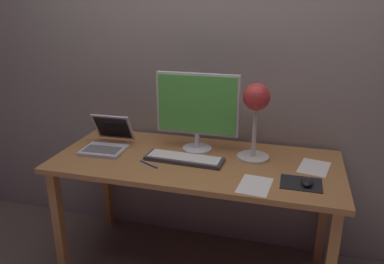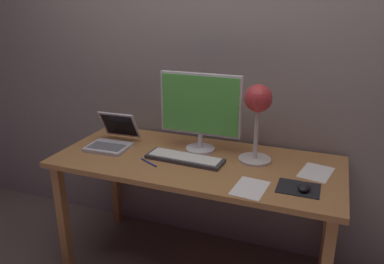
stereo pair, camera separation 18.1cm
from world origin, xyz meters
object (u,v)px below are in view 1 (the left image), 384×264
(desk_lamp, at_px, (256,106))
(mouse, at_px, (307,182))
(laptop, at_px, (108,139))
(pen, at_px, (149,164))
(keyboard_main, at_px, (184,159))
(monitor, at_px, (197,108))

(desk_lamp, distance_m, mouse, 0.49)
(laptop, xyz_separation_m, pen, (0.33, -0.17, -0.05))
(keyboard_main, height_order, pen, keyboard_main)
(keyboard_main, height_order, mouse, mouse)
(laptop, relative_size, desk_lamp, 0.71)
(mouse, bearing_deg, keyboard_main, 169.07)
(monitor, xyz_separation_m, laptop, (-0.53, -0.11, -0.21))
(mouse, distance_m, pen, 0.83)
(monitor, bearing_deg, keyboard_main, -99.72)
(keyboard_main, bearing_deg, mouse, -10.93)
(keyboard_main, relative_size, pen, 3.19)
(monitor, xyz_separation_m, pen, (-0.20, -0.28, -0.26))
(keyboard_main, distance_m, desk_lamp, 0.49)
(pen, bearing_deg, keyboard_main, 32.22)
(keyboard_main, relative_size, desk_lamp, 1.03)
(laptop, bearing_deg, keyboard_main, -7.38)
(pen, bearing_deg, laptop, 152.25)
(monitor, relative_size, keyboard_main, 1.08)
(mouse, bearing_deg, laptop, 170.59)
(laptop, bearing_deg, pen, -27.75)
(monitor, relative_size, laptop, 1.59)
(desk_lamp, bearing_deg, laptop, -175.33)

